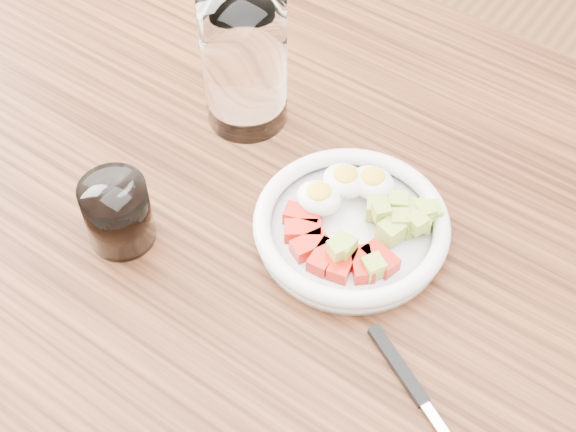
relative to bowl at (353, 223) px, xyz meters
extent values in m
cube|color=brown|center=(-0.70, 0.30, -0.42)|extent=(0.07, 0.07, 0.73)
cube|color=brown|center=(-0.05, -0.05, -0.04)|extent=(1.50, 0.90, 0.04)
cylinder|color=white|center=(0.00, 0.00, -0.01)|extent=(0.20, 0.20, 0.01)
torus|color=white|center=(0.00, 0.00, 0.00)|extent=(0.21, 0.21, 0.02)
cube|color=red|center=(-0.05, -0.02, 0.00)|extent=(0.04, 0.03, 0.02)
cube|color=red|center=(-0.04, -0.04, 0.00)|extent=(0.04, 0.04, 0.02)
cube|color=red|center=(-0.02, -0.05, 0.00)|extent=(0.04, 0.04, 0.02)
cube|color=red|center=(0.00, -0.06, 0.00)|extent=(0.02, 0.04, 0.02)
cube|color=red|center=(0.02, -0.05, 0.00)|extent=(0.03, 0.04, 0.02)
cube|color=red|center=(0.04, -0.04, 0.00)|extent=(0.04, 0.04, 0.02)
cube|color=red|center=(0.05, -0.02, 0.00)|extent=(0.04, 0.03, 0.02)
ellipsoid|color=white|center=(-0.03, 0.03, 0.01)|extent=(0.05, 0.04, 0.03)
ellipsoid|color=yellow|center=(-0.03, 0.03, 0.02)|extent=(0.03, 0.03, 0.01)
ellipsoid|color=white|center=(-0.01, 0.05, 0.01)|extent=(0.05, 0.04, 0.03)
ellipsoid|color=yellow|center=(-0.01, 0.05, 0.02)|extent=(0.03, 0.03, 0.01)
ellipsoid|color=white|center=(-0.04, 0.00, 0.01)|extent=(0.05, 0.04, 0.03)
ellipsoid|color=yellow|center=(-0.04, 0.00, 0.02)|extent=(0.03, 0.03, 0.01)
cube|color=#ADBE49|center=(0.03, 0.03, 0.01)|extent=(0.02, 0.02, 0.02)
cube|color=#ADBE49|center=(0.04, 0.02, 0.01)|extent=(0.03, 0.03, 0.02)
cube|color=#ADBE49|center=(0.03, 0.04, 0.01)|extent=(0.03, 0.03, 0.02)
cube|color=#ADBE49|center=(0.04, 0.01, 0.01)|extent=(0.03, 0.03, 0.02)
cube|color=#ADBE49|center=(0.05, 0.03, 0.00)|extent=(0.03, 0.03, 0.02)
cube|color=#ADBE49|center=(0.05, 0.05, 0.00)|extent=(0.03, 0.03, 0.02)
cube|color=#ADBE49|center=(0.06, 0.04, 0.01)|extent=(0.02, 0.02, 0.02)
cube|color=#ADBE49|center=(0.06, 0.04, 0.02)|extent=(0.02, 0.02, 0.02)
cube|color=#ADBE49|center=(0.06, 0.05, 0.01)|extent=(0.03, 0.03, 0.02)
cube|color=#ADBE49|center=(0.01, 0.03, 0.01)|extent=(0.03, 0.03, 0.02)
cube|color=#ADBE49|center=(0.01, -0.04, 0.01)|extent=(0.02, 0.02, 0.02)
cube|color=#ADBE49|center=(0.05, 0.04, 0.01)|extent=(0.03, 0.03, 0.02)
cube|color=#ADBE49|center=(0.06, 0.04, 0.01)|extent=(0.03, 0.03, 0.02)
cube|color=#ADBE49|center=(0.06, 0.03, 0.02)|extent=(0.02, 0.02, 0.02)
cube|color=#ADBE49|center=(0.05, -0.04, 0.01)|extent=(0.03, 0.03, 0.02)
cube|color=#ADBE49|center=(0.01, -0.05, 0.02)|extent=(0.02, 0.02, 0.02)
cube|color=#ADBE49|center=(0.02, 0.02, 0.02)|extent=(0.02, 0.02, 0.02)
cube|color=black|center=(0.12, -0.11, -0.01)|extent=(0.08, 0.05, 0.01)
cube|color=silver|center=(0.18, -0.14, -0.01)|extent=(0.05, 0.03, 0.00)
cylinder|color=white|center=(-0.20, 0.08, 0.07)|extent=(0.10, 0.10, 0.17)
cylinder|color=white|center=(-0.20, -0.14, 0.02)|extent=(0.07, 0.07, 0.08)
cylinder|color=black|center=(-0.20, -0.14, 0.02)|extent=(0.06, 0.06, 0.07)
camera|label=1|loc=(0.24, -0.45, 0.66)|focal=50.00mm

